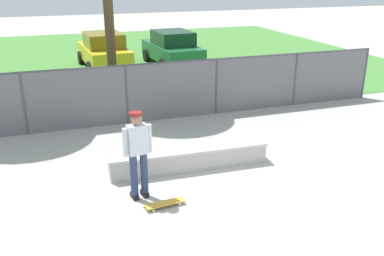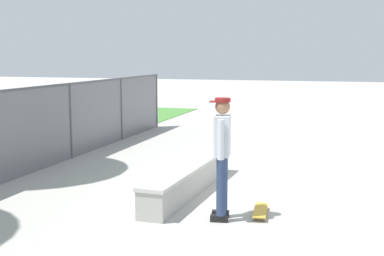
% 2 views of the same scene
% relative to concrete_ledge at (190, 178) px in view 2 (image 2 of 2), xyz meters
% --- Properties ---
extents(ground_plane, '(80.00, 80.00, 0.00)m').
position_rel_concrete_ledge_xyz_m(ground_plane, '(0.69, -1.98, -0.26)').
color(ground_plane, '#ADAAA3').
extents(concrete_ledge, '(3.75, 0.60, 0.51)m').
position_rel_concrete_ledge_xyz_m(concrete_ledge, '(0.00, 0.00, 0.00)').
color(concrete_ledge, '#A8A59E').
rests_on(concrete_ledge, ground).
extents(skateboarder, '(0.59, 0.34, 1.84)m').
position_rel_concrete_ledge_xyz_m(skateboarder, '(-1.38, -0.93, 0.77)').
color(skateboarder, black).
rests_on(skateboarder, ground).
extents(skateboard, '(0.82, 0.28, 0.09)m').
position_rel_concrete_ledge_xyz_m(skateboard, '(-1.00, -1.46, -0.18)').
color(skateboard, gold).
rests_on(skateboard, ground).
extents(chainlink_fence, '(14.42, 0.07, 1.81)m').
position_rel_concrete_ledge_xyz_m(chainlink_fence, '(0.69, 3.62, 0.72)').
color(chainlink_fence, '#4C4C51').
rests_on(chainlink_fence, ground).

